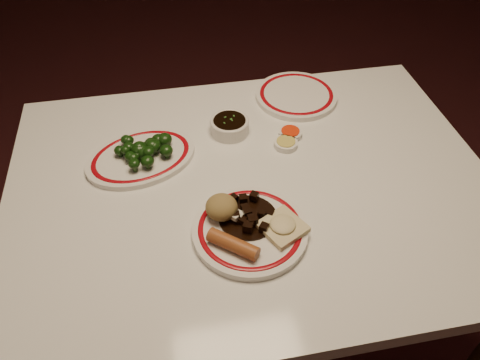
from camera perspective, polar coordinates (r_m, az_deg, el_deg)
name	(u,v)px	position (r m, az deg, el deg)	size (l,w,h in m)	color
ground	(248,330)	(1.77, 1.01, -17.77)	(7.00, 7.00, 0.00)	black
dining_table	(251,207)	(1.22, 1.39, -3.32)	(1.20, 0.90, 0.75)	white
main_plate	(250,230)	(1.04, 1.23, -6.13)	(0.31, 0.31, 0.02)	white
rice_mound	(221,207)	(1.04, -2.27, -3.33)	(0.07, 0.07, 0.05)	olive
spring_roll	(233,244)	(0.99, -0.85, -7.83)	(0.03, 0.03, 0.11)	#9A5226
fried_wonton	(283,226)	(1.03, 5.21, -5.64)	(0.12, 0.12, 0.02)	beige
stirfry_heap	(247,215)	(1.05, 0.82, -4.33)	(0.13, 0.13, 0.03)	black
broccoli_plate	(141,157)	(1.24, -11.96, 2.73)	(0.34, 0.31, 0.02)	white
broccoli_pile	(145,148)	(1.22, -11.56, 3.80)	(0.15, 0.13, 0.04)	#23471C
soy_bowl	(230,126)	(1.29, -1.28, 6.57)	(0.11, 0.11, 0.04)	white
sweet_sour_dish	(290,133)	(1.29, 6.14, 5.69)	(0.06, 0.06, 0.02)	white
mustard_dish	(286,144)	(1.26, 5.60, 4.44)	(0.06, 0.06, 0.02)	white
far_plate	(296,95)	(1.44, 6.87, 10.22)	(0.30, 0.30, 0.02)	white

